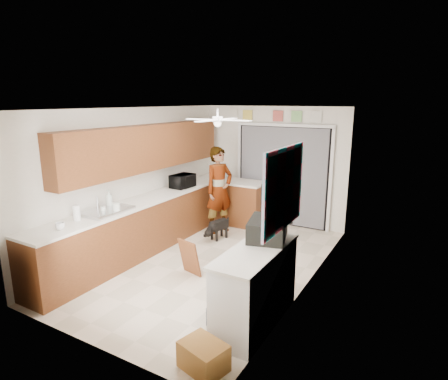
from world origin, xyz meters
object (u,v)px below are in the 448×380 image
at_px(paper_towel_roll, 77,213).
at_px(dog, 219,228).
at_px(cup, 60,226).
at_px(navy_crate, 223,312).
at_px(soap_bottle, 109,199).
at_px(microwave, 183,181).
at_px(cardboard_box, 204,356).
at_px(man, 219,190).
at_px(suitcase, 268,229).

xyz_separation_m(paper_towel_roll, dog, (0.90, 2.49, -0.84)).
height_order(cup, navy_crate, cup).
height_order(soap_bottle, dog, soap_bottle).
distance_m(microwave, soap_bottle, 1.74).
bearing_deg(soap_bottle, cardboard_box, -27.53).
height_order(microwave, cup, microwave).
height_order(microwave, paper_towel_roll, microwave).
relative_size(microwave, paper_towel_roll, 2.12).
bearing_deg(paper_towel_roll, navy_crate, 3.33).
bearing_deg(cardboard_box, man, 118.22).
height_order(suitcase, man, man).
bearing_deg(suitcase, microwave, 130.60).
bearing_deg(suitcase, man, 117.17).
distance_m(soap_bottle, paper_towel_roll, 0.71).
relative_size(paper_towel_roll, man, 0.13).
bearing_deg(cup, soap_bottle, 101.50).
bearing_deg(paper_towel_roll, dog, 70.06).
xyz_separation_m(soap_bottle, cardboard_box, (2.68, -1.40, -0.95)).
bearing_deg(paper_towel_roll, cardboard_box, -15.05).
bearing_deg(man, navy_crate, -127.58).
xyz_separation_m(paper_towel_roll, suitcase, (2.67, 0.68, 0.02)).
relative_size(cardboard_box, dog, 0.85).
distance_m(navy_crate, man, 3.28).
bearing_deg(cardboard_box, dog, 117.97).
height_order(microwave, navy_crate, microwave).
relative_size(paper_towel_roll, dog, 0.42).
bearing_deg(cardboard_box, navy_crate, 106.66).
height_order(cup, suitcase, suitcase).
relative_size(navy_crate, man, 0.21).
bearing_deg(dog, paper_towel_roll, -95.37).
bearing_deg(paper_towel_roll, man, 76.54).
relative_size(cup, dog, 0.23).
xyz_separation_m(microwave, paper_towel_roll, (-0.11, -2.43, -0.02)).
distance_m(paper_towel_roll, navy_crate, 2.53).
xyz_separation_m(paper_towel_roll, navy_crate, (2.35, 0.14, -0.94)).
height_order(paper_towel_roll, navy_crate, paper_towel_roll).
relative_size(soap_bottle, navy_crate, 0.80).
xyz_separation_m(soap_bottle, dog, (0.99, 1.79, -0.88)).
distance_m(cup, dog, 3.08).
xyz_separation_m(cup, cardboard_box, (2.46, -0.32, -0.85)).
distance_m(suitcase, dog, 2.67).
bearing_deg(navy_crate, man, 121.35).
bearing_deg(man, soap_bottle, -178.53).
bearing_deg(paper_towel_roll, suitcase, 14.36).
xyz_separation_m(navy_crate, man, (-1.66, 2.73, 0.76)).
bearing_deg(navy_crate, microwave, 134.33).
bearing_deg(cardboard_box, microwave, 128.52).
height_order(paper_towel_roll, cardboard_box, paper_towel_roll).
bearing_deg(navy_crate, suitcase, 59.66).
relative_size(cardboard_box, navy_crate, 1.22).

